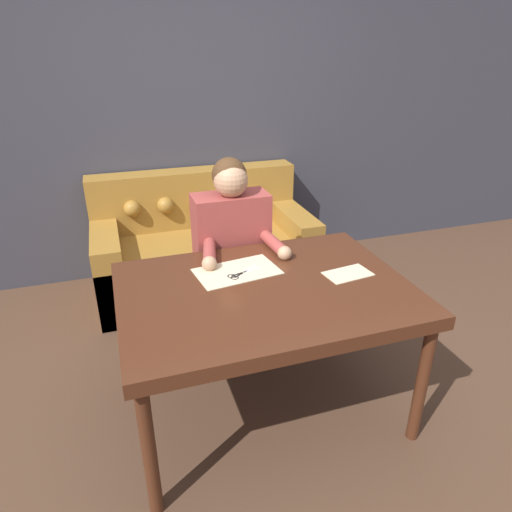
{
  "coord_description": "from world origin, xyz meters",
  "views": [
    {
      "loc": [
        -0.63,
        -1.87,
        1.86
      ],
      "look_at": [
        0.02,
        0.13,
        0.86
      ],
      "focal_mm": 32.0,
      "sensor_mm": 36.0,
      "label": 1
    }
  ],
  "objects_px": {
    "couch": "(203,249)",
    "person": "(232,255)",
    "dining_table": "(265,299)",
    "scissors": "(239,275)"
  },
  "relations": [
    {
      "from": "couch",
      "to": "person",
      "type": "relative_size",
      "value": 1.35
    },
    {
      "from": "couch",
      "to": "dining_table",
      "type": "bearing_deg",
      "value": -89.7
    },
    {
      "from": "dining_table",
      "to": "couch",
      "type": "xyz_separation_m",
      "value": [
        -0.01,
        1.49,
        -0.37
      ]
    },
    {
      "from": "dining_table",
      "to": "couch",
      "type": "distance_m",
      "value": 1.54
    },
    {
      "from": "dining_table",
      "to": "couch",
      "type": "bearing_deg",
      "value": 90.3
    },
    {
      "from": "dining_table",
      "to": "scissors",
      "type": "bearing_deg",
      "value": 117.68
    },
    {
      "from": "dining_table",
      "to": "scissors",
      "type": "height_order",
      "value": "scissors"
    },
    {
      "from": "person",
      "to": "dining_table",
      "type": "bearing_deg",
      "value": -90.49
    },
    {
      "from": "couch",
      "to": "scissors",
      "type": "height_order",
      "value": "couch"
    },
    {
      "from": "couch",
      "to": "person",
      "type": "xyz_separation_m",
      "value": [
        0.01,
        -0.86,
        0.33
      ]
    }
  ]
}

